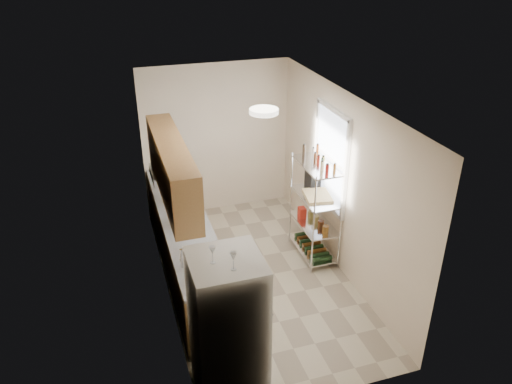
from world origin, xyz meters
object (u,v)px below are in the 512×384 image
(rice_cooker, at_px, (182,216))
(cutting_board, at_px, (318,196))
(frying_pan_large, at_px, (172,201))
(espresso_machine, at_px, (313,177))
(refrigerator, at_px, (228,329))

(rice_cooker, height_order, cutting_board, rice_cooker)
(frying_pan_large, distance_m, espresso_machine, 2.11)
(refrigerator, bearing_deg, frying_pan_large, 92.37)
(rice_cooker, height_order, espresso_machine, espresso_machine)
(cutting_board, bearing_deg, espresso_machine, 79.10)
(cutting_board, distance_m, espresso_machine, 0.37)
(frying_pan_large, height_order, cutting_board, cutting_board)
(cutting_board, height_order, espresso_machine, espresso_machine)
(rice_cooker, distance_m, cutting_board, 1.97)
(cutting_board, bearing_deg, frying_pan_large, 161.45)
(espresso_machine, bearing_deg, refrigerator, -130.07)
(espresso_machine, bearing_deg, frying_pan_large, 169.72)
(rice_cooker, distance_m, frying_pan_large, 0.64)
(rice_cooker, bearing_deg, espresso_machine, 8.58)
(frying_pan_large, bearing_deg, refrigerator, -89.52)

